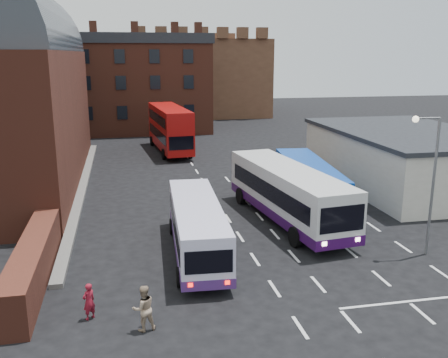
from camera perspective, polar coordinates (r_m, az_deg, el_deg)
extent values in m
plane|color=black|center=(22.72, 5.17, -11.49)|extent=(180.00, 180.00, 0.00)
cube|color=#602B1E|center=(23.71, -20.98, -8.91)|extent=(1.20, 10.00, 1.80)
cube|color=beige|center=(40.40, 20.13, 2.12)|extent=(10.00, 16.00, 4.00)
cube|color=#282B30|center=(40.05, 20.38, 5.06)|extent=(10.40, 16.40, 0.30)
cube|color=brown|center=(65.73, -11.68, 10.09)|extent=(22.00, 10.00, 11.00)
cube|color=brown|center=(86.51, -3.63, 11.58)|extent=(22.00, 22.00, 12.00)
cube|color=silver|center=(24.86, -3.11, -5.27)|extent=(2.73, 9.88, 2.22)
cube|color=black|center=(24.81, -3.11, -4.98)|extent=(2.73, 8.69, 0.80)
cylinder|color=black|center=(28.09, -5.96, -5.41)|extent=(0.30, 0.90, 0.89)
cylinder|color=black|center=(22.00, -5.12, -11.11)|extent=(0.30, 0.90, 0.89)
cylinder|color=black|center=(28.26, -1.44, -5.21)|extent=(0.30, 0.90, 0.89)
cylinder|color=black|center=(22.21, 0.72, -10.78)|extent=(0.30, 0.90, 0.89)
cube|color=silver|center=(29.80, 7.27, -1.34)|extent=(4.20, 12.27, 2.73)
cube|color=black|center=(29.76, 7.28, -1.03)|extent=(4.11, 11.09, 0.98)
cylinder|color=black|center=(27.66, 13.21, -5.81)|extent=(0.44, 1.12, 1.09)
cylinder|color=black|center=(34.44, 6.17, -1.55)|extent=(0.44, 1.12, 1.09)
cylinder|color=black|center=(26.38, 8.12, -6.56)|extent=(0.44, 1.12, 1.09)
cylinder|color=black|center=(33.41, 1.91, -1.96)|extent=(0.44, 1.12, 1.09)
cube|color=#093BA1|center=(33.17, 9.65, -0.25)|extent=(3.62, 10.77, 2.40)
cube|color=black|center=(33.13, 9.66, -0.01)|extent=(3.53, 9.59, 0.86)
cylinder|color=black|center=(30.73, 13.28, -3.92)|extent=(0.38, 0.99, 0.96)
cylinder|color=black|center=(37.27, 9.95, -0.57)|extent=(0.38, 0.99, 0.96)
cylinder|color=black|center=(30.08, 8.92, -4.10)|extent=(0.38, 0.99, 0.96)
cylinder|color=black|center=(36.74, 6.32, -0.66)|extent=(0.38, 0.99, 0.96)
cube|color=#A20D0B|center=(51.25, -6.22, 5.91)|extent=(3.56, 11.63, 4.06)
cube|color=black|center=(51.33, -6.20, 5.28)|extent=(3.51, 10.44, 0.94)
cylinder|color=black|center=(48.31, -3.85, 3.02)|extent=(0.38, 1.06, 1.04)
cylinder|color=black|center=(55.74, -5.59, 4.48)|extent=(0.38, 1.06, 1.04)
cylinder|color=black|center=(47.83, -6.90, 2.84)|extent=(0.38, 1.06, 1.04)
cylinder|color=black|center=(55.32, -8.25, 4.32)|extent=(0.38, 1.06, 1.04)
cylinder|color=slate|center=(26.30, 22.75, -1.00)|extent=(0.14, 0.14, 6.87)
cylinder|color=slate|center=(25.40, 22.28, 6.46)|extent=(1.21, 0.21, 0.09)
sphere|color=#FFF2CC|center=(25.13, 21.05, 6.40)|extent=(0.31, 0.31, 0.31)
imported|color=maroon|center=(20.03, -15.19, -13.34)|extent=(0.63, 0.60, 1.45)
imported|color=tan|center=(18.84, -9.17, -14.37)|extent=(0.98, 0.84, 1.74)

